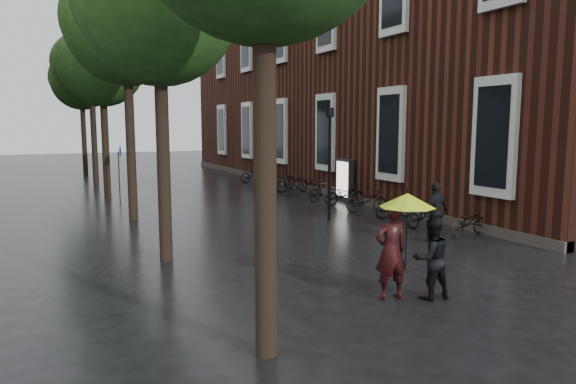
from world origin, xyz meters
TOP-DOWN VIEW (x-y plane):
  - ground at (0.00, 0.00)m, footprint 120.00×120.00m
  - brick_building at (10.47, 19.46)m, footprint 10.20×33.20m
  - street_trees at (-3.99, 15.91)m, footprint 4.33×34.03m
  - person_burgundy at (-0.85, 2.20)m, footprint 0.73×0.52m
  - person_black at (-0.14, 1.86)m, footprint 0.85×0.70m
  - lime_umbrella at (-0.54, 2.13)m, footprint 1.09×1.09m
  - pedestrian_walking at (3.36, 5.61)m, footprint 1.08×0.63m
  - parked_bicycles at (4.58, 14.36)m, footprint 2.08×17.26m
  - ad_lightbox at (5.31, 13.56)m, footprint 0.29×1.24m
  - lamp_post at (2.33, 9.88)m, footprint 0.20×0.20m
  - cycle_sign at (-3.63, 17.86)m, footprint 0.13×0.44m

SIDE VIEW (x-z plane):
  - ground at x=0.00m, z-range 0.00..0.00m
  - parked_bicycles at x=4.58m, z-range -0.05..0.96m
  - person_black at x=-0.14m, z-range 0.00..1.60m
  - pedestrian_walking at x=3.36m, z-range 0.00..1.74m
  - ad_lightbox at x=5.31m, z-range 0.00..1.87m
  - person_burgundy at x=-0.85m, z-range 0.00..1.88m
  - cycle_sign at x=-3.63m, z-range 0.39..2.82m
  - lime_umbrella at x=-0.54m, z-range 1.12..2.73m
  - lamp_post at x=2.33m, z-range 0.42..4.37m
  - brick_building at x=10.47m, z-range -0.01..11.99m
  - street_trees at x=-3.99m, z-range 1.88..10.79m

